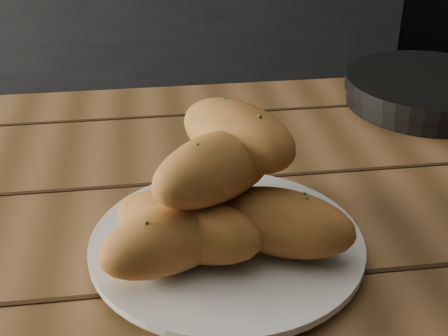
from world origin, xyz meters
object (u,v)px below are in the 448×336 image
Objects in this scene: skillet at (430,90)px; bread_rolls at (218,196)px; table at (349,285)px; plate at (227,246)px.

bread_rolls is at bearing -137.89° from skillet.
bread_rolls is (-0.17, -0.05, 0.17)m from table.
plate is 0.06m from bread_rolls.
table is 3.84× the size of skillet.
plate is 0.72× the size of skillet.
bread_rolls is at bearing -173.83° from plate.
bread_rolls is at bearing -162.89° from table.
plate is 1.04× the size of bread_rolls.
table is 5.33× the size of plate.
table is at bearing 17.66° from plate.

